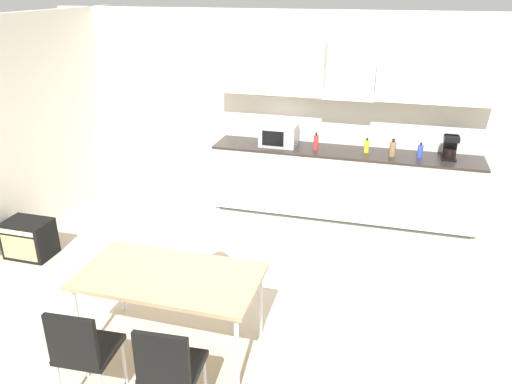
{
  "coord_description": "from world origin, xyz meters",
  "views": [
    {
      "loc": [
        1.48,
        -3.83,
        2.95
      ],
      "look_at": [
        0.22,
        0.63,
        1.0
      ],
      "focal_mm": 35.0,
      "sensor_mm": 36.0,
      "label": 1
    }
  ],
  "objects_px": {
    "bottle_blue": "(420,151)",
    "dining_table": "(170,279)",
    "bottle_yellow": "(367,146)",
    "microwave": "(279,135)",
    "coffee_maker": "(450,147)",
    "pendant_lamp": "(161,165)",
    "chair_near_left": "(82,348)",
    "bottle_red": "(316,142)",
    "bottle_brown": "(393,149)",
    "chair_near_right": "(169,366)",
    "guitar_amp": "(29,239)"
  },
  "relations": [
    {
      "from": "coffee_maker",
      "to": "pendant_lamp",
      "type": "xyz_separation_m",
      "value": [
        -2.36,
        -3.1,
        0.61
      ]
    },
    {
      "from": "chair_near_right",
      "to": "pendant_lamp",
      "type": "xyz_separation_m",
      "value": [
        -0.34,
        0.78,
        1.15
      ]
    },
    {
      "from": "bottle_brown",
      "to": "chair_near_right",
      "type": "height_order",
      "value": "bottle_brown"
    },
    {
      "from": "chair_near_left",
      "to": "bottle_red",
      "type": "bearing_deg",
      "value": 74.68
    },
    {
      "from": "bottle_brown",
      "to": "coffee_maker",
      "type": "bearing_deg",
      "value": 6.68
    },
    {
      "from": "bottle_brown",
      "to": "guitar_amp",
      "type": "relative_size",
      "value": 0.43
    },
    {
      "from": "bottle_yellow",
      "to": "pendant_lamp",
      "type": "height_order",
      "value": "pendant_lamp"
    },
    {
      "from": "dining_table",
      "to": "pendant_lamp",
      "type": "distance_m",
      "value": 1.01
    },
    {
      "from": "bottle_blue",
      "to": "bottle_red",
      "type": "bearing_deg",
      "value": -177.7
    },
    {
      "from": "bottle_yellow",
      "to": "chair_near_left",
      "type": "height_order",
      "value": "bottle_yellow"
    },
    {
      "from": "bottle_brown",
      "to": "dining_table",
      "type": "xyz_separation_m",
      "value": [
        -1.68,
        -3.02,
        -0.34
      ]
    },
    {
      "from": "microwave",
      "to": "chair_near_right",
      "type": "height_order",
      "value": "microwave"
    },
    {
      "from": "bottle_blue",
      "to": "chair_near_left",
      "type": "relative_size",
      "value": 0.21
    },
    {
      "from": "bottle_brown",
      "to": "guitar_amp",
      "type": "xyz_separation_m",
      "value": [
        -3.94,
        -2.02,
        -0.81
      ]
    },
    {
      "from": "dining_table",
      "to": "chair_near_left",
      "type": "xyz_separation_m",
      "value": [
        -0.33,
        -0.78,
        -0.15
      ]
    },
    {
      "from": "bottle_blue",
      "to": "chair_near_right",
      "type": "bearing_deg",
      "value": -113.44
    },
    {
      "from": "bottle_red",
      "to": "chair_near_right",
      "type": "height_order",
      "value": "bottle_red"
    },
    {
      "from": "chair_near_left",
      "to": "guitar_amp",
      "type": "xyz_separation_m",
      "value": [
        -1.93,
        1.78,
        -0.31
      ]
    },
    {
      "from": "dining_table",
      "to": "chair_near_right",
      "type": "relative_size",
      "value": 1.73
    },
    {
      "from": "bottle_yellow",
      "to": "chair_near_left",
      "type": "xyz_separation_m",
      "value": [
        -1.69,
        -3.87,
        -0.48
      ]
    },
    {
      "from": "bottle_yellow",
      "to": "microwave",
      "type": "bearing_deg",
      "value": -179.42
    },
    {
      "from": "coffee_maker",
      "to": "bottle_yellow",
      "type": "relative_size",
      "value": 1.55
    },
    {
      "from": "pendant_lamp",
      "to": "dining_table",
      "type": "bearing_deg",
      "value": -116.57
    },
    {
      "from": "bottle_blue",
      "to": "pendant_lamp",
      "type": "bearing_deg",
      "value": -123.26
    },
    {
      "from": "dining_table",
      "to": "coffee_maker",
      "type": "bearing_deg",
      "value": 52.73
    },
    {
      "from": "bottle_blue",
      "to": "bottle_yellow",
      "type": "relative_size",
      "value": 0.97
    },
    {
      "from": "bottle_red",
      "to": "chair_near_right",
      "type": "distance_m",
      "value": 3.85
    },
    {
      "from": "microwave",
      "to": "coffee_maker",
      "type": "bearing_deg",
      "value": 0.7
    },
    {
      "from": "coffee_maker",
      "to": "pendant_lamp",
      "type": "bearing_deg",
      "value": -127.27
    },
    {
      "from": "dining_table",
      "to": "bottle_yellow",
      "type": "bearing_deg",
      "value": 66.29
    },
    {
      "from": "bottle_blue",
      "to": "pendant_lamp",
      "type": "height_order",
      "value": "pendant_lamp"
    },
    {
      "from": "bottle_blue",
      "to": "dining_table",
      "type": "bearing_deg",
      "value": -123.26
    },
    {
      "from": "chair_near_right",
      "to": "chair_near_left",
      "type": "bearing_deg",
      "value": -180.0
    },
    {
      "from": "bottle_yellow",
      "to": "bottle_blue",
      "type": "bearing_deg",
      "value": -1.18
    },
    {
      "from": "microwave",
      "to": "chair_near_right",
      "type": "distance_m",
      "value": 3.9
    },
    {
      "from": "chair_near_right",
      "to": "bottle_brown",
      "type": "bearing_deg",
      "value": 70.64
    },
    {
      "from": "bottle_blue",
      "to": "pendant_lamp",
      "type": "xyz_separation_m",
      "value": [
        -2.02,
        -3.07,
        0.68
      ]
    },
    {
      "from": "bottle_yellow",
      "to": "dining_table",
      "type": "bearing_deg",
      "value": -113.71
    },
    {
      "from": "bottle_blue",
      "to": "bottle_yellow",
      "type": "distance_m",
      "value": 0.66
    },
    {
      "from": "bottle_yellow",
      "to": "chair_near_right",
      "type": "bearing_deg",
      "value": -104.66
    },
    {
      "from": "chair_near_left",
      "to": "pendant_lamp",
      "type": "bearing_deg",
      "value": 66.97
    },
    {
      "from": "bottle_red",
      "to": "bottle_brown",
      "type": "xyz_separation_m",
      "value": [
        0.97,
        0.0,
        -0.0
      ]
    },
    {
      "from": "coffee_maker",
      "to": "guitar_amp",
      "type": "bearing_deg",
      "value": -155.55
    },
    {
      "from": "dining_table",
      "to": "chair_near_left",
      "type": "bearing_deg",
      "value": -113.03
    },
    {
      "from": "bottle_red",
      "to": "bottle_brown",
      "type": "bearing_deg",
      "value": 0.08
    },
    {
      "from": "bottle_blue",
      "to": "bottle_brown",
      "type": "relative_size",
      "value": 0.83
    },
    {
      "from": "chair_near_right",
      "to": "pendant_lamp",
      "type": "bearing_deg",
      "value": 113.71
    },
    {
      "from": "bottle_blue",
      "to": "bottle_yellow",
      "type": "height_order",
      "value": "bottle_yellow"
    },
    {
      "from": "bottle_brown",
      "to": "pendant_lamp",
      "type": "bearing_deg",
      "value": -119.08
    },
    {
      "from": "pendant_lamp",
      "to": "guitar_amp",
      "type": "bearing_deg",
      "value": 156.14
    }
  ]
}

